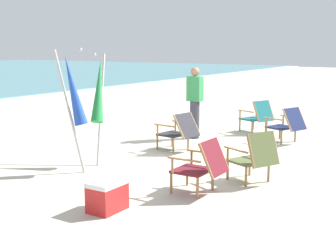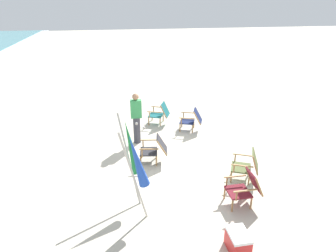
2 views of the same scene
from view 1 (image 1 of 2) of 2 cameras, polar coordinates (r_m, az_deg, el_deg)
ground_plane at (r=9.02m, az=5.94°, el=-3.79°), size 80.00×80.00×0.00m
beach_chair_front_right at (r=11.62m, az=10.88°, el=1.27°), size 0.81×0.89×0.80m
beach_chair_front_left at (r=6.72m, az=4.18°, el=-4.71°), size 0.60×0.72×0.80m
beach_chair_back_right at (r=7.32m, az=10.55°, el=-3.60°), size 0.80×0.85×0.82m
beach_chair_back_left at (r=9.43m, az=1.37°, el=-0.53°), size 0.69×0.85×0.78m
beach_chair_far_center at (r=10.55m, az=14.32°, el=0.28°), size 0.80×0.91×0.78m
umbrella_furled_green at (r=8.45m, az=-8.42°, el=4.18°), size 0.82×0.51×1.99m
umbrella_furled_blue at (r=7.87m, az=-11.50°, el=4.12°), size 0.32×0.61×2.08m
person_near_chairs at (r=10.69m, az=3.29°, el=2.94°), size 0.22×0.35×1.63m
cooler_box at (r=6.12m, az=-7.41°, el=-8.42°), size 0.49×0.35×0.40m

